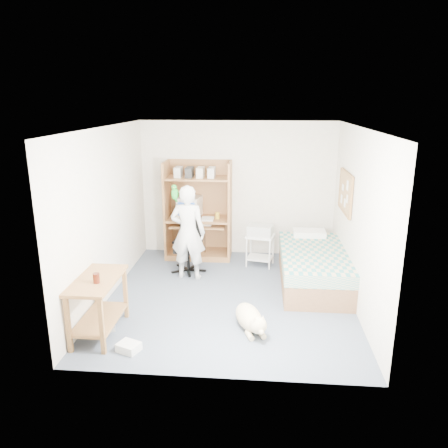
% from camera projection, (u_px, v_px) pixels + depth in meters
% --- Properties ---
extents(floor, '(4.00, 4.00, 0.00)m').
position_uv_depth(floor, '(229.00, 297.00, 6.58)').
color(floor, '#475461').
rests_on(floor, ground).
extents(wall_back, '(3.60, 0.02, 2.50)m').
position_uv_depth(wall_back, '(237.00, 189.00, 8.15)').
color(wall_back, beige).
rests_on(wall_back, floor).
extents(wall_right, '(0.02, 4.00, 2.50)m').
position_uv_depth(wall_right, '(358.00, 220.00, 6.09)').
color(wall_right, beige).
rests_on(wall_right, floor).
extents(wall_left, '(0.02, 4.00, 2.50)m').
position_uv_depth(wall_left, '(107.00, 214.00, 6.39)').
color(wall_left, beige).
rests_on(wall_left, floor).
extents(ceiling, '(3.60, 4.00, 0.02)m').
position_uv_depth(ceiling, '(230.00, 128.00, 5.89)').
color(ceiling, white).
rests_on(ceiling, wall_back).
extents(computer_hutch, '(1.20, 0.63, 1.80)m').
position_uv_depth(computer_hutch, '(199.00, 214.00, 8.08)').
color(computer_hutch, '#915B32').
rests_on(computer_hutch, floor).
extents(bed, '(1.02, 2.02, 0.66)m').
position_uv_depth(bed, '(313.00, 267.00, 6.98)').
color(bed, brown).
rests_on(bed, floor).
extents(side_desk, '(0.50, 1.00, 0.75)m').
position_uv_depth(side_desk, '(98.00, 298.00, 5.42)').
color(side_desk, brown).
rests_on(side_desk, floor).
extents(corkboard, '(0.04, 0.94, 0.66)m').
position_uv_depth(corkboard, '(345.00, 192.00, 6.90)').
color(corkboard, olive).
rests_on(corkboard, wall_right).
extents(office_chair, '(0.53, 0.53, 0.94)m').
position_uv_depth(office_chair, '(189.00, 252.00, 7.50)').
color(office_chair, black).
rests_on(office_chair, floor).
extents(person, '(0.60, 0.43, 1.57)m').
position_uv_depth(person, '(188.00, 232.00, 7.09)').
color(person, silver).
rests_on(person, floor).
extents(parrot, '(0.12, 0.20, 0.32)m').
position_uv_depth(parrot, '(175.00, 193.00, 6.94)').
color(parrot, '#13861E').
rests_on(parrot, person).
extents(dog, '(0.50, 0.90, 0.35)m').
position_uv_depth(dog, '(250.00, 318.00, 5.62)').
color(dog, beige).
rests_on(dog, floor).
extents(printer_cart, '(0.54, 0.47, 0.56)m').
position_uv_depth(printer_cart, '(260.00, 245.00, 7.73)').
color(printer_cart, white).
rests_on(printer_cart, floor).
extents(printer, '(0.48, 0.40, 0.18)m').
position_uv_depth(printer, '(260.00, 230.00, 7.66)').
color(printer, '#ABACA7').
rests_on(printer, printer_cart).
extents(crt_monitor, '(0.44, 0.46, 0.37)m').
position_uv_depth(crt_monitor, '(190.00, 207.00, 8.06)').
color(crt_monitor, beige).
rests_on(crt_monitor, computer_hutch).
extents(keyboard, '(0.46, 0.18, 0.03)m').
position_uv_depth(keyboard, '(199.00, 224.00, 7.97)').
color(keyboard, beige).
rests_on(keyboard, computer_hutch).
extents(pencil_cup, '(0.08, 0.08, 0.12)m').
position_uv_depth(pencil_cup, '(217.00, 216.00, 7.96)').
color(pencil_cup, gold).
rests_on(pencil_cup, computer_hutch).
extents(drink_glass, '(0.08, 0.08, 0.12)m').
position_uv_depth(drink_glass, '(96.00, 278.00, 5.21)').
color(drink_glass, '#40140A').
rests_on(drink_glass, side_desk).
extents(floor_box_a, '(0.31, 0.28, 0.10)m').
position_uv_depth(floor_box_a, '(129.00, 347.00, 5.16)').
color(floor_box_a, white).
rests_on(floor_box_a, floor).
extents(floor_box_b, '(0.24, 0.27, 0.08)m').
position_uv_depth(floor_box_b, '(108.00, 326.00, 5.66)').
color(floor_box_b, '#AEAEA9').
rests_on(floor_box_b, floor).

